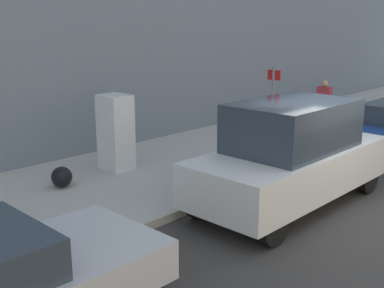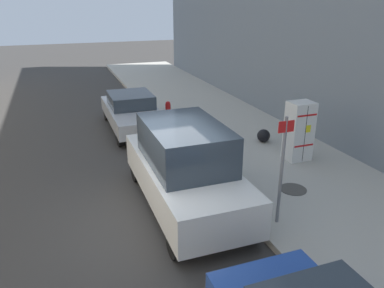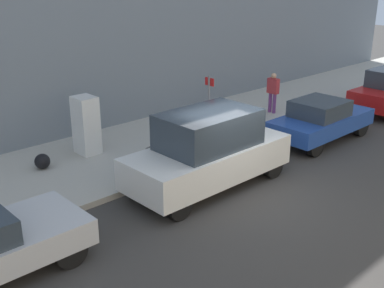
# 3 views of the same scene
# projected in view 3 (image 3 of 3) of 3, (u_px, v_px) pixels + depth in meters

# --- Properties ---
(ground_plane) EXTENTS (80.00, 80.00, 0.00)m
(ground_plane) POSITION_uv_depth(u_px,v_px,m) (238.00, 191.00, 12.99)
(ground_plane) COLOR #383533
(sidewalk_slab) EXTENTS (4.75, 44.00, 0.17)m
(sidewalk_slab) POSITION_uv_depth(u_px,v_px,m) (142.00, 148.00, 15.85)
(sidewalk_slab) COLOR #B2ADA0
(sidewalk_slab) RESTS_ON ground
(discarded_refrigerator) EXTENTS (0.73, 0.62, 1.82)m
(discarded_refrigerator) POSITION_uv_depth(u_px,v_px,m) (86.00, 125.00, 14.89)
(discarded_refrigerator) COLOR white
(discarded_refrigerator) RESTS_ON sidewalk_slab
(manhole_cover) EXTENTS (0.70, 0.70, 0.02)m
(manhole_cover) POSITION_uv_depth(u_px,v_px,m) (156.00, 150.00, 15.43)
(manhole_cover) COLOR #47443F
(manhole_cover) RESTS_ON sidewalk_slab
(street_sign_post) EXTENTS (0.36, 0.07, 2.45)m
(street_sign_post) POSITION_uv_depth(u_px,v_px,m) (209.00, 110.00, 14.87)
(street_sign_post) COLOR slate
(street_sign_post) RESTS_ON sidewalk_slab
(trash_bag) EXTENTS (0.45, 0.45, 0.45)m
(trash_bag) POSITION_uv_depth(u_px,v_px,m) (42.00, 161.00, 13.93)
(trash_bag) COLOR black
(trash_bag) RESTS_ON sidewalk_slab
(pedestrian_walking_far) EXTENTS (0.47, 0.22, 1.61)m
(pedestrian_walking_far) POSITION_uv_depth(u_px,v_px,m) (273.00, 90.00, 19.06)
(pedestrian_walking_far) COLOR #7A3D7F
(pedestrian_walking_far) RESTS_ON sidewalk_slab
(parked_van_white) EXTENTS (1.92, 4.77, 2.14)m
(parked_van_white) POSITION_uv_depth(u_px,v_px,m) (208.00, 151.00, 12.89)
(parked_van_white) COLOR silver
(parked_van_white) RESTS_ON ground
(parked_hatchback_blue) EXTENTS (1.72, 4.12, 1.47)m
(parked_hatchback_blue) POSITION_uv_depth(u_px,v_px,m) (321.00, 120.00, 16.50)
(parked_hatchback_blue) COLOR #23479E
(parked_hatchback_blue) RESTS_ON ground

